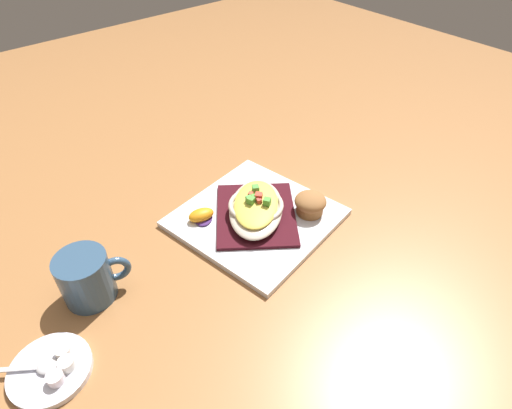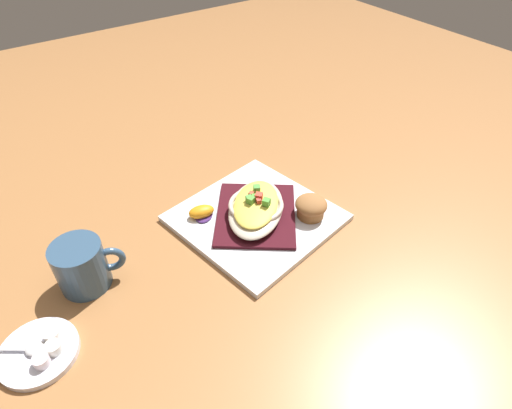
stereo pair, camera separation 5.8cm
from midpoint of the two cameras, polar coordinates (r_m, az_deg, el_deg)
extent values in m
plane|color=#9F693B|center=(0.88, -1.88, -2.13)|extent=(2.60, 2.60, 0.00)
cube|color=white|center=(0.88, -1.88, -1.83)|extent=(0.33, 0.33, 0.01)
cube|color=#3E1018|center=(0.87, -1.90, -1.36)|extent=(0.24, 0.25, 0.01)
ellipsoid|color=beige|center=(0.86, -1.92, -0.54)|extent=(0.20, 0.21, 0.03)
torus|color=beige|center=(0.86, -1.94, -0.09)|extent=(0.16, 0.16, 0.01)
ellipsoid|color=#E1CE4D|center=(0.86, -1.94, 0.04)|extent=(0.17, 0.17, 0.02)
cube|color=#499A33|center=(0.85, -2.37, 0.89)|extent=(0.01, 0.01, 0.01)
cube|color=#D94330|center=(0.85, -1.65, 1.12)|extent=(0.02, 0.02, 0.01)
cube|color=red|center=(0.85, -1.68, 1.08)|extent=(0.02, 0.02, 0.01)
cube|color=#4C9C46|center=(0.84, -2.87, 0.67)|extent=(0.01, 0.01, 0.01)
cube|color=#D24B32|center=(0.86, -2.55, 1.35)|extent=(0.01, 0.01, 0.01)
cube|color=#4F9E39|center=(0.84, -0.51, 0.35)|extent=(0.02, 0.02, 0.01)
cube|color=#D54437|center=(0.84, -1.43, 0.50)|extent=(0.01, 0.01, 0.01)
cube|color=#4D9A3E|center=(0.87, -1.98, 2.06)|extent=(0.02, 0.02, 0.01)
cube|color=#549C3B|center=(0.84, -2.55, 0.42)|extent=(0.02, 0.02, 0.01)
cylinder|color=#9A6232|center=(0.88, 5.31, -0.54)|extent=(0.06, 0.06, 0.02)
ellipsoid|color=#996438|center=(0.87, 5.38, 0.35)|extent=(0.06, 0.06, 0.03)
ellipsoid|color=#4C0F23|center=(0.86, 5.41, 0.72)|extent=(0.02, 0.02, 0.01)
ellipsoid|color=#462766|center=(0.88, -8.88, -1.85)|extent=(0.06, 0.06, 0.01)
ellipsoid|color=orange|center=(0.87, -9.21, -1.43)|extent=(0.06, 0.04, 0.02)
cylinder|color=#314E6B|center=(0.78, -23.75, -9.01)|extent=(0.09, 0.09, 0.09)
torus|color=#314E6B|center=(0.78, -20.24, -8.13)|extent=(0.05, 0.03, 0.05)
cylinder|color=#4C2D14|center=(0.80, -23.25, -10.24)|extent=(0.07, 0.07, 0.03)
cylinder|color=white|center=(0.75, -27.83, -18.99)|extent=(0.12, 0.12, 0.01)
ellipsoid|color=silver|center=(0.74, -28.07, -18.59)|extent=(0.04, 0.04, 0.01)
cube|color=silver|center=(0.76, -31.02, -18.31)|extent=(0.05, 0.04, 0.00)
cylinder|color=white|center=(0.73, -27.38, -19.95)|extent=(0.02, 0.02, 0.02)
cylinder|color=white|center=(0.73, -26.13, -18.60)|extent=(0.02, 0.02, 0.02)
cylinder|color=white|center=(0.75, -26.45, -17.17)|extent=(0.02, 0.02, 0.02)
camera|label=1|loc=(0.03, -91.94, -1.67)|focal=30.05mm
camera|label=2|loc=(0.03, 88.06, 1.67)|focal=30.05mm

